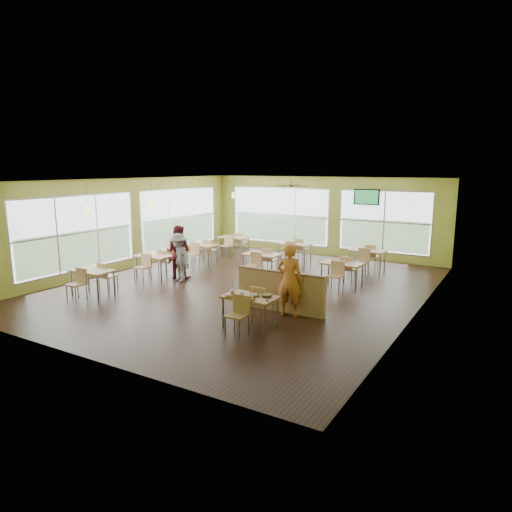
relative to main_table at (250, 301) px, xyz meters
The scene contains 20 objects.
room 3.73m from the main_table, 123.69° to the left, with size 12.00×12.04×3.20m.
window_bays 7.70m from the main_table, 127.41° to the left, with size 9.24×10.24×2.38m.
main_table is the anchor object (origin of this frame).
half_wall_divider 1.45m from the main_table, 90.00° to the left, with size 2.40×0.14×1.04m.
dining_tables 5.61m from the main_table, 122.91° to the left, with size 6.92×8.72×0.87m.
pendant_lights 6.62m from the main_table, 144.75° to the left, with size 0.11×7.31×0.86m.
ceiling_fan 6.73m from the main_table, 108.43° to the left, with size 1.25×1.25×0.29m.
tv_backwall 9.08m from the main_table, 91.29° to the left, with size 1.00×0.07×0.60m.
man_plaid 1.32m from the main_table, 74.09° to the left, with size 0.66×0.43×1.80m, color red.
patron_maroon 5.29m from the main_table, 147.65° to the left, with size 0.85×0.66×1.74m, color #5C171C.
patron_grey 4.93m from the main_table, 148.73° to the left, with size 0.99×0.57×1.54m, color slate.
cup_blue 0.44m from the main_table, 153.31° to the right, with size 0.10×0.10×0.37m.
cup_yellow 0.28m from the main_table, 120.03° to the right, with size 0.10×0.10×0.35m.
cup_red_near 0.33m from the main_table, 59.34° to the right, with size 0.08×0.08×0.30m.
cup_red_far 0.32m from the main_table, 38.25° to the right, with size 0.09×0.09×0.32m.
food_basket 0.41m from the main_table, 22.06° to the left, with size 0.25×0.25×0.06m.
ketchup_cup 0.54m from the main_table, 14.21° to the right, with size 0.06×0.06×0.03m, color #9E3318.
wrapper_left 0.50m from the main_table, 141.11° to the right, with size 0.18×0.16×0.04m, color #9E7B4C.
wrapper_mid 0.19m from the main_table, 27.14° to the left, with size 0.19×0.17×0.05m, color #9E7B4C.
wrapper_right 0.36m from the main_table, 50.10° to the right, with size 0.13×0.12×0.03m, color #9E7B4C.
Camera 1 is at (7.11, -11.36, 3.58)m, focal length 32.00 mm.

